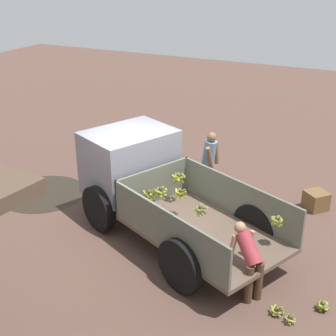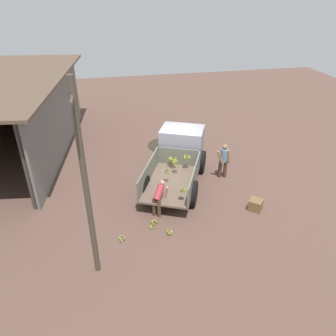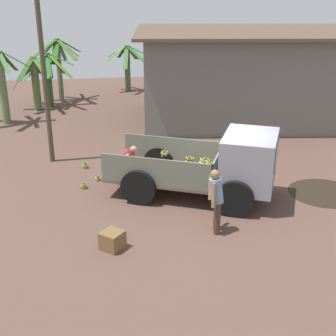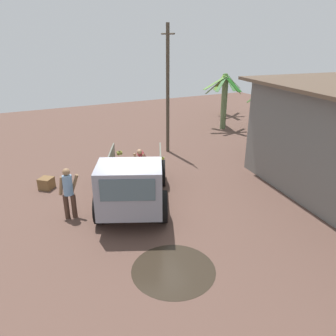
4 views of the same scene
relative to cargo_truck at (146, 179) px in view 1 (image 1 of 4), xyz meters
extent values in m
plane|color=brown|center=(-0.07, 0.27, -1.02)|extent=(36.00, 36.00, 0.00)
cylinder|color=#2D241A|center=(2.91, -0.03, -1.02)|extent=(2.06, 2.06, 0.01)
cube|color=brown|center=(-1.63, 0.73, -0.49)|extent=(3.60, 2.99, 0.08)
cube|color=slate|center=(-1.25, 1.57, -0.06)|extent=(2.85, 1.32, 0.77)
cube|color=slate|center=(-2.01, -0.11, -0.06)|extent=(2.85, 1.32, 0.77)
cube|color=slate|center=(-0.24, 0.11, -0.06)|extent=(0.82, 1.74, 0.77)
cube|color=gray|center=(0.52, -0.23, 0.19)|extent=(2.01, 2.25, 1.43)
cube|color=#4C606B|center=(1.16, -0.52, 0.48)|extent=(0.63, 1.36, 0.63)
cylinder|color=black|center=(0.73, 0.74, -0.53)|extent=(0.99, 0.61, 0.99)
cylinder|color=black|center=(-0.07, -1.04, -0.53)|extent=(0.99, 0.61, 0.99)
cylinder|color=black|center=(-1.65, 1.81, -0.53)|extent=(0.99, 0.61, 0.99)
cylinder|color=black|center=(-2.45, 0.03, -0.53)|extent=(0.99, 0.61, 0.99)
sphere|color=brown|center=(-2.96, 0.60, 0.10)|extent=(0.08, 0.08, 0.08)
cylinder|color=#979C2C|center=(-2.96, 0.65, 0.03)|extent=(0.16, 0.06, 0.16)
cylinder|color=olive|center=(-2.99, 0.64, 0.03)|extent=(0.15, 0.14, 0.16)
cylinder|color=#9CA127|center=(-3.03, 0.59, 0.06)|extent=(0.07, 0.18, 0.12)
cylinder|color=olive|center=(-3.00, 0.56, 0.04)|extent=(0.14, 0.16, 0.15)
cylinder|color=olive|center=(-2.96, 0.55, 0.03)|extent=(0.15, 0.06, 0.16)
cylinder|color=#9AA03F|center=(-2.92, 0.54, 0.06)|extent=(0.17, 0.14, 0.12)
cylinder|color=#8F9B44|center=(-2.90, 0.60, 0.04)|extent=(0.05, 0.16, 0.15)
cylinder|color=olive|center=(-2.90, 0.64, 0.06)|extent=(0.15, 0.17, 0.12)
sphere|color=brown|center=(-0.70, -0.15, 0.17)|extent=(0.09, 0.09, 0.09)
cylinder|color=olive|center=(-0.68, -0.06, 0.12)|extent=(0.22, 0.10, 0.13)
cylinder|color=olive|center=(-0.75, -0.10, 0.09)|extent=(0.17, 0.16, 0.19)
cylinder|color=olive|center=(-0.79, -0.16, 0.12)|extent=(0.06, 0.22, 0.13)
cylinder|color=#929F40|center=(-0.76, -0.22, 0.13)|extent=(0.19, 0.18, 0.12)
cylinder|color=#98A737|center=(-0.69, -0.21, 0.09)|extent=(0.19, 0.08, 0.19)
cylinder|color=olive|center=(-0.64, -0.17, 0.09)|extent=(0.11, 0.19, 0.19)
cylinder|color=olive|center=(-0.64, -0.13, 0.09)|extent=(0.11, 0.19, 0.19)
sphere|color=#4F4733|center=(-0.34, 0.45, -0.03)|extent=(0.09, 0.09, 0.09)
cylinder|color=#A1A63A|center=(-0.40, 0.45, -0.13)|extent=(0.05, 0.19, 0.22)
cylinder|color=olive|center=(-0.39, 0.39, -0.12)|extent=(0.18, 0.18, 0.21)
cylinder|color=#919F27|center=(-0.30, 0.39, -0.13)|extent=(0.20, 0.13, 0.22)
cylinder|color=olive|center=(-0.27, 0.44, -0.13)|extent=(0.06, 0.19, 0.23)
cylinder|color=olive|center=(-0.27, 0.52, -0.10)|extent=(0.20, 0.20, 0.17)
cylinder|color=olive|center=(-0.36, 0.53, -0.12)|extent=(0.22, 0.10, 0.20)
sphere|color=#423B2B|center=(-0.55, 0.38, 0.06)|extent=(0.08, 0.08, 0.08)
cylinder|color=olive|center=(-0.58, 0.31, -0.03)|extent=(0.20, 0.11, 0.20)
cylinder|color=#9AA63B|center=(-0.50, 0.33, -0.03)|extent=(0.18, 0.17, 0.19)
cylinder|color=olive|center=(-0.48, 0.40, -0.04)|extent=(0.08, 0.18, 0.21)
cylinder|color=olive|center=(-0.53, 0.47, -0.02)|extent=(0.22, 0.09, 0.17)
cylinder|color=olive|center=(-0.60, 0.46, -0.01)|extent=(0.21, 0.17, 0.16)
cylinder|color=#97A538|center=(-0.64, 0.36, 0.00)|extent=(0.10, 0.23, 0.14)
sphere|color=#49412F|center=(-0.99, 0.40, 0.12)|extent=(0.07, 0.07, 0.07)
cylinder|color=olive|center=(-0.92, 0.38, 0.06)|extent=(0.09, 0.19, 0.14)
cylinder|color=#A1AA4A|center=(-0.92, 0.44, 0.07)|extent=(0.13, 0.19, 0.12)
cylinder|color=#A8B02D|center=(-0.99, 0.47, 0.05)|extent=(0.18, 0.05, 0.16)
cylinder|color=olive|center=(-1.04, 0.46, 0.05)|extent=(0.17, 0.14, 0.15)
cylinder|color=olive|center=(-1.07, 0.41, 0.06)|extent=(0.05, 0.19, 0.14)
cylinder|color=olive|center=(-1.04, 0.35, 0.06)|extent=(0.17, 0.15, 0.14)
cylinder|color=olive|center=(-0.98, 0.33, 0.06)|extent=(0.19, 0.09, 0.13)
sphere|color=brown|center=(-1.63, 0.90, 0.15)|extent=(0.09, 0.09, 0.09)
cylinder|color=#9EA348|center=(-1.59, 0.94, 0.07)|extent=(0.14, 0.15, 0.18)
cylinder|color=olive|center=(-1.64, 0.97, 0.09)|extent=(0.18, 0.07, 0.16)
cylinder|color=olive|center=(-1.69, 0.91, 0.08)|extent=(0.07, 0.17, 0.17)
cylinder|color=#9CA648|center=(-1.66, 0.83, 0.11)|extent=(0.20, 0.11, 0.12)
cylinder|color=olive|center=(-1.56, 0.86, 0.11)|extent=(0.15, 0.19, 0.12)
cylinder|color=#472F24|center=(-0.74, -1.89, -0.63)|extent=(0.18, 0.18, 0.79)
cylinder|color=#472F24|center=(-0.70, -1.67, -0.63)|extent=(0.18, 0.18, 0.79)
cylinder|color=#7094B7|center=(-0.75, -1.77, 0.07)|extent=(0.41, 0.35, 0.65)
sphere|color=#8C6746|center=(-0.80, -1.76, 0.49)|extent=(0.22, 0.22, 0.22)
cylinder|color=#8C6746|center=(-0.87, -1.95, 0.04)|extent=(0.14, 0.21, 0.59)
cylinder|color=#8C6746|center=(-0.85, -1.55, 0.06)|extent=(0.16, 0.31, 0.58)
cylinder|color=#4B3424|center=(-2.81, 1.62, -0.67)|extent=(0.20, 0.20, 0.71)
cylinder|color=#4B3424|center=(-2.93, 1.46, -0.67)|extent=(0.20, 0.20, 0.71)
cylinder|color=#A8343E|center=(-2.71, 1.42, -0.12)|extent=(0.63, 0.57, 0.57)
sphere|color=tan|center=(-2.48, 1.25, 0.14)|extent=(0.20, 0.20, 0.20)
cylinder|color=tan|center=(-2.42, 1.42, -0.22)|extent=(0.20, 0.22, 0.54)
cylinder|color=tan|center=(-2.64, 1.14, -0.22)|extent=(0.19, 0.21, 0.54)
sphere|color=#4C4531|center=(-3.56, 1.82, -0.90)|extent=(0.07, 0.07, 0.07)
cylinder|color=olive|center=(-3.55, 1.77, -0.96)|extent=(0.13, 0.06, 0.13)
cylinder|color=olive|center=(-3.51, 1.81, -0.95)|extent=(0.04, 0.13, 0.12)
cylinder|color=#8E9C40|center=(-3.54, 1.86, -0.95)|extent=(0.14, 0.09, 0.12)
cylinder|color=#9BAE3F|center=(-3.60, 1.86, -0.94)|extent=(0.14, 0.12, 0.09)
cylinder|color=#A0AC28|center=(-3.61, 1.79, -0.95)|extent=(0.10, 0.13, 0.12)
sphere|color=brown|center=(-3.33, 1.71, -0.90)|extent=(0.07, 0.07, 0.07)
cylinder|color=olive|center=(-3.39, 1.75, -0.95)|extent=(0.12, 0.17, 0.11)
cylinder|color=olive|center=(-3.38, 1.67, -0.95)|extent=(0.14, 0.15, 0.12)
cylinder|color=olive|center=(-3.33, 1.65, -0.96)|extent=(0.17, 0.05, 0.13)
cylinder|color=#95AA34|center=(-3.26, 1.69, -0.95)|extent=(0.08, 0.18, 0.11)
cylinder|color=olive|center=(-3.27, 1.75, -0.94)|extent=(0.12, 0.17, 0.10)
cylinder|color=olive|center=(-3.33, 1.79, -0.94)|extent=(0.18, 0.04, 0.10)
sphere|color=brown|center=(-3.98, 1.29, -0.87)|extent=(0.08, 0.08, 0.08)
cylinder|color=#9B9F43|center=(-3.96, 1.24, -0.94)|extent=(0.15, 0.11, 0.15)
cylinder|color=olive|center=(-3.92, 1.28, -0.93)|extent=(0.06, 0.16, 0.13)
cylinder|color=olive|center=(-3.94, 1.32, -0.94)|extent=(0.13, 0.15, 0.15)
cylinder|color=olive|center=(-3.99, 1.35, -0.92)|extent=(0.17, 0.07, 0.11)
cylinder|color=olive|center=(-4.03, 1.32, -0.93)|extent=(0.13, 0.16, 0.13)
cylinder|color=olive|center=(-4.03, 1.28, -0.94)|extent=(0.07, 0.15, 0.16)
cylinder|color=#90A630|center=(-3.99, 1.25, -0.94)|extent=(0.14, 0.09, 0.16)
cube|color=brown|center=(-3.25, -2.19, -0.81)|extent=(0.65, 0.65, 0.42)
camera|label=1|loc=(-4.36, 7.86, 4.25)|focal=50.00mm
camera|label=2|loc=(-12.41, 3.11, 6.51)|focal=35.00mm
camera|label=3|loc=(-3.33, -11.53, 4.67)|focal=50.00mm
camera|label=4|loc=(8.64, -3.00, 4.29)|focal=35.00mm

